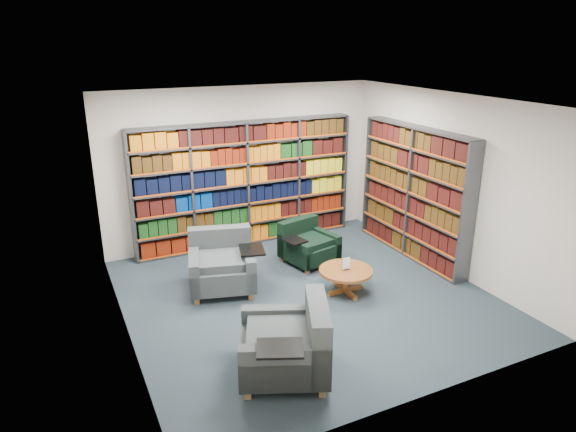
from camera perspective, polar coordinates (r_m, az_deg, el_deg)
name	(u,v)px	position (r m, az deg, el deg)	size (l,w,h in m)	color
room_shell	(307,205)	(7.04, 2.11, 1.23)	(5.02, 5.02, 2.82)	#1D282E
bookshelf_back	(246,184)	(9.17, -4.71, 3.54)	(4.00, 0.28, 2.20)	#47494F
bookshelf_right	(414,193)	(8.86, 13.81, 2.46)	(0.28, 2.50, 2.20)	#47494F
chair_teal_left	(222,265)	(7.78, -7.39, -5.46)	(1.23, 1.15, 0.86)	#081C3C
chair_green_right	(306,246)	(8.59, 2.04, -3.30)	(0.99, 0.92, 0.70)	black
chair_teal_front	(292,347)	(5.84, 0.47, -14.30)	(1.26, 1.29, 0.87)	#081C3C
coffee_table	(346,274)	(7.60, 6.43, -6.44)	(0.79, 0.79, 0.55)	brown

